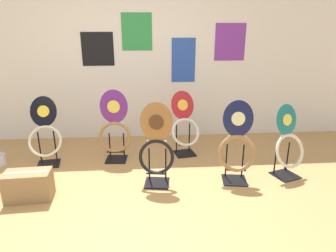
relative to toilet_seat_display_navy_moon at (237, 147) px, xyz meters
The scene contains 9 objects.
ground_plane 1.49m from the toilet_seat_display_navy_moon, 155.31° to the right, with size 14.00×14.00×0.00m, color #B7844C.
wall_back 2.26m from the toilet_seat_display_navy_moon, 128.42° to the left, with size 8.00×0.07×2.60m.
toilet_seat_display_navy_moon is the anchor object (origin of this frame).
toilet_seat_display_teal_sax 0.66m from the toilet_seat_display_navy_moon, ahead, with size 0.46×0.37×0.88m.
toilet_seat_display_crimson_swirl 0.99m from the toilet_seat_display_navy_moon, 120.27° to the left, with size 0.44×0.42×0.89m.
toilet_seat_display_jazz_black 2.44m from the toilet_seat_display_navy_moon, 164.71° to the left, with size 0.45×0.43×0.89m.
toilet_seat_display_woodgrain 0.93m from the toilet_seat_display_navy_moon, behind, with size 0.42×0.32×0.98m.
toilet_seat_display_purple_note 1.61m from the toilet_seat_display_navy_moon, 154.54° to the left, with size 0.44×0.30×0.97m.
storage_box 2.31m from the toilet_seat_display_navy_moon, behind, with size 0.49×0.28×0.31m.
Camera 1 is at (0.28, -2.51, 1.76)m, focal length 32.00 mm.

